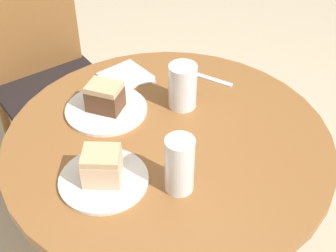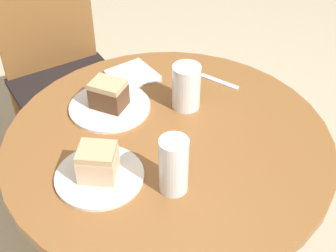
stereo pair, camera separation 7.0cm
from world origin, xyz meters
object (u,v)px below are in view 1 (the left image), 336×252
Objects in this scene: chair at (52,85)px; glass_lemonade at (179,168)px; plate_far at (104,180)px; glass_water at (183,89)px; plate_near at (106,109)px; cake_slice_far at (102,166)px; cake_slice_near at (105,97)px.

glass_lemonade reaches higher than chair.
glass_water reaches higher than plate_far.
plate_near is 1.08× the size of plate_far.
chair reaches higher than plate_far.
chair is 0.91m from plate_far.
plate_far is at bearing -103.62° from chair.
chair is at bearing 75.78° from glass_lemonade.
cake_slice_far is at bearing -103.62° from chair.
plate_far is 1.63× the size of glass_water.
cake_slice_near is at bearing 0.00° from plate_near.
cake_slice_far is 0.37m from glass_water.
glass_lemonade is at bearing -52.22° from plate_far.
plate_far is at bearing -0.45° from cake_slice_far.
glass_lemonade is (0.11, -0.15, 0.06)m from plate_far.
chair reaches higher than cake_slice_far.
cake_slice_near is at bearing 78.35° from glass_lemonade.
plate_near is at bearing -95.45° from chair.
plate_near is 0.23m from glass_water.
cake_slice_far reaches higher than cake_slice_near.
plate_far is 0.29m from cake_slice_near.
plate_far is 1.46× the size of glass_lemonade.
chair is 5.76× the size of glass_lemonade.
plate_near is at bearing 180.00° from cake_slice_near.
glass_lemonade is at bearing -52.22° from cake_slice_far.
glass_water is (0.25, 0.22, -0.01)m from glass_lemonade.
glass_lemonade is (-0.24, -0.94, 0.33)m from chair.
chair is 7.37× the size of cake_slice_near.
plate_near is 0.37m from glass_lemonade.
chair is at bearing 66.03° from plate_far.
glass_water is at bearing 41.26° from glass_lemonade.
glass_lemonade is (-0.07, -0.36, 0.06)m from plate_near.
cake_slice_near is 0.22m from glass_water.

